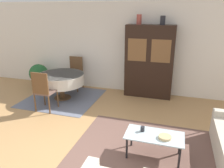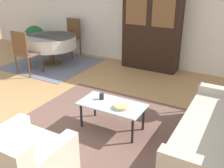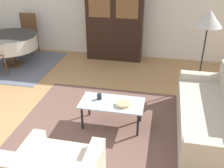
# 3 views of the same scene
# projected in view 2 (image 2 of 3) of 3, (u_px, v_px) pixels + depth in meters

# --- Properties ---
(ground_plane) EXTENTS (14.00, 14.00, 0.00)m
(ground_plane) POSITION_uv_depth(u_px,v_px,m) (30.00, 123.00, 4.20)
(ground_plane) COLOR tan
(wall_back) EXTENTS (10.00, 0.06, 2.70)m
(wall_back) POSITION_uv_depth(u_px,v_px,m) (130.00, 10.00, 6.58)
(wall_back) COLOR silver
(wall_back) RESTS_ON ground_plane
(area_rug) EXTENTS (2.65, 2.29, 0.01)m
(area_rug) POSITION_uv_depth(u_px,v_px,m) (105.00, 125.00, 4.14)
(area_rug) COLOR brown
(area_rug) RESTS_ON ground_plane
(dining_rug) EXTENTS (2.00, 1.99, 0.01)m
(dining_rug) POSITION_uv_depth(u_px,v_px,m) (53.00, 64.00, 6.86)
(dining_rug) COLOR slate
(dining_rug) RESTS_ON ground_plane
(couch) EXTENTS (0.88, 2.05, 0.84)m
(couch) POSITION_uv_depth(u_px,v_px,m) (220.00, 136.00, 3.34)
(couch) COLOR beige
(couch) RESTS_ON ground_plane
(armchair) EXTENTS (0.91, 0.86, 0.81)m
(armchair) POSITION_uv_depth(u_px,v_px,m) (20.00, 163.00, 2.88)
(armchair) COLOR beige
(armchair) RESTS_ON ground_plane
(coffee_table) EXTENTS (0.99, 0.51, 0.42)m
(coffee_table) POSITION_uv_depth(u_px,v_px,m) (112.00, 107.00, 3.90)
(coffee_table) COLOR black
(coffee_table) RESTS_ON area_rug
(display_cabinet) EXTENTS (1.36, 0.43, 2.06)m
(display_cabinet) POSITION_uv_depth(u_px,v_px,m) (152.00, 27.00, 6.17)
(display_cabinet) COLOR black
(display_cabinet) RESTS_ON ground_plane
(dining_table) EXTENTS (1.30, 1.30, 0.73)m
(dining_table) POSITION_uv_depth(u_px,v_px,m) (50.00, 42.00, 6.63)
(dining_table) COLOR brown
(dining_table) RESTS_ON dining_rug
(dining_chair_near) EXTENTS (0.44, 0.44, 1.03)m
(dining_chair_near) POSITION_uv_depth(u_px,v_px,m) (24.00, 51.00, 5.93)
(dining_chair_near) COLOR brown
(dining_chair_near) RESTS_ON dining_rug
(dining_chair_far) EXTENTS (0.44, 0.44, 1.03)m
(dining_chair_far) POSITION_uv_depth(u_px,v_px,m) (72.00, 35.00, 7.33)
(dining_chair_far) COLOR brown
(dining_chair_far) RESTS_ON dining_rug
(cup) EXTENTS (0.07, 0.07, 0.09)m
(cup) POSITION_uv_depth(u_px,v_px,m) (102.00, 96.00, 4.01)
(cup) COLOR #232328
(cup) RESTS_ON coffee_table
(bowl) EXTENTS (0.21, 0.21, 0.04)m
(bowl) POSITION_uv_depth(u_px,v_px,m) (121.00, 107.00, 3.75)
(bowl) COLOR tan
(bowl) RESTS_ON coffee_table
(potted_plant) EXTENTS (0.61, 0.61, 0.76)m
(potted_plant) POSITION_uv_depth(u_px,v_px,m) (35.00, 37.00, 7.80)
(potted_plant) COLOR #4C4C51
(potted_plant) RESTS_ON ground_plane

